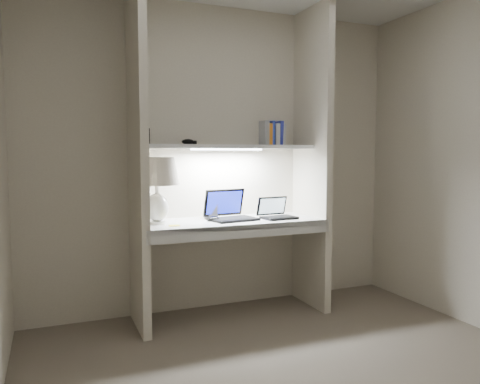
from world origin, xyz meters
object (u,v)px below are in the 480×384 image
laptop_netbook (276,213)px  book_row (272,134)px  laptop_main (230,213)px  table_lamp (157,179)px  speaker (211,209)px

laptop_netbook → book_row: book_row is taller
laptop_main → book_row: book_row is taller
table_lamp → book_row: 1.13m
table_lamp → laptop_main: (0.59, 0.02, -0.28)m
speaker → book_row: (0.58, 0.05, 0.62)m
table_lamp → laptop_netbook: table_lamp is taller
table_lamp → laptop_netbook: size_ratio=1.75×
table_lamp → speaker: bearing=17.8°
table_lamp → laptop_netbook: (0.97, -0.05, -0.30)m
laptop_netbook → speaker: (-0.50, 0.20, 0.03)m
laptop_main → speaker: size_ratio=2.71×
book_row → speaker: bearing=-175.0°
laptop_main → book_row: size_ratio=1.91×
laptop_netbook → table_lamp: bearing=172.0°
laptop_main → speaker: (-0.12, 0.13, 0.02)m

